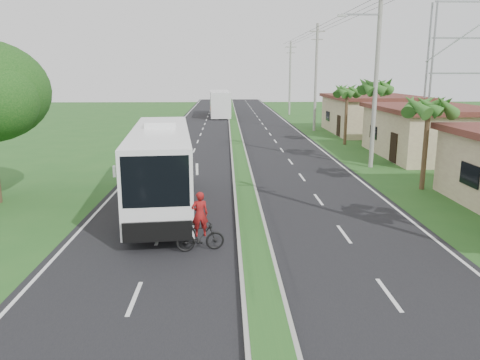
{
  "coord_description": "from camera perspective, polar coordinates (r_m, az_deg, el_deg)",
  "views": [
    {
      "loc": [
        -0.99,
        -11.77,
        5.99
      ],
      "look_at": [
        -0.42,
        6.59,
        1.8
      ],
      "focal_mm": 35.0,
      "sensor_mm": 36.0,
      "label": 1
    }
  ],
  "objects": [
    {
      "name": "ground",
      "position": [
        13.24,
        2.78,
        -14.06
      ],
      "size": [
        180.0,
        180.0,
        0.0
      ],
      "primitive_type": "plane",
      "color": "#24551F",
      "rests_on": "ground"
    },
    {
      "name": "road_asphalt",
      "position": [
        32.34,
        0.01,
        2.2
      ],
      "size": [
        14.0,
        160.0,
        0.02
      ],
      "primitive_type": "cube",
      "color": "black",
      "rests_on": "ground"
    },
    {
      "name": "median_strip",
      "position": [
        32.32,
        0.01,
        2.37
      ],
      "size": [
        1.2,
        160.0,
        0.18
      ],
      "color": "gray",
      "rests_on": "ground"
    },
    {
      "name": "lane_edge_left",
      "position": [
        32.83,
        -11.77,
        2.07
      ],
      "size": [
        0.12,
        160.0,
        0.01
      ],
      "primitive_type": "cube",
      "color": "silver",
      "rests_on": "ground"
    },
    {
      "name": "lane_edge_right",
      "position": [
        33.23,
        11.64,
        2.21
      ],
      "size": [
        0.12,
        160.0,
        0.01
      ],
      "primitive_type": "cube",
      "color": "silver",
      "rests_on": "ground"
    },
    {
      "name": "shop_mid",
      "position": [
        37.17,
        22.13,
        5.54
      ],
      "size": [
        7.6,
        10.6,
        3.67
      ],
      "color": "tan",
      "rests_on": "ground"
    },
    {
      "name": "shop_far",
      "position": [
        50.23,
        15.74,
        7.75
      ],
      "size": [
        8.6,
        11.6,
        3.82
      ],
      "color": "tan",
      "rests_on": "ground"
    },
    {
      "name": "palm_verge_b",
      "position": [
        25.99,
        22.03,
        8.33
      ],
      "size": [
        2.4,
        2.4,
        5.05
      ],
      "color": "#473321",
      "rests_on": "ground"
    },
    {
      "name": "palm_verge_c",
      "position": [
        32.3,
        16.16,
        10.82
      ],
      "size": [
        2.4,
        2.4,
        5.85
      ],
      "color": "#473321",
      "rests_on": "ground"
    },
    {
      "name": "palm_verge_d",
      "position": [
        41.1,
        12.95,
        10.53
      ],
      "size": [
        2.4,
        2.4,
        5.25
      ],
      "color": "#473321",
      "rests_on": "ground"
    },
    {
      "name": "utility_pole_b",
      "position": [
        31.23,
        16.27,
        12.85
      ],
      "size": [
        3.2,
        0.28,
        12.0
      ],
      "color": "gray",
      "rests_on": "ground"
    },
    {
      "name": "utility_pole_c",
      "position": [
        50.66,
        9.24,
        12.34
      ],
      "size": [
        1.6,
        0.28,
        11.0
      ],
      "color": "gray",
      "rests_on": "ground"
    },
    {
      "name": "utility_pole_d",
      "position": [
        70.41,
        6.11,
        12.33
      ],
      "size": [
        1.6,
        0.28,
        10.5
      ],
      "color": "gray",
      "rests_on": "ground"
    },
    {
      "name": "coach_bus_main",
      "position": [
        21.6,
        -9.58,
        2.34
      ],
      "size": [
        3.69,
        12.08,
        3.84
      ],
      "rotation": [
        0.0,
        0.0,
        0.1
      ],
      "color": "white",
      "rests_on": "ground"
    },
    {
      "name": "coach_bus_far",
      "position": [
        67.68,
        -2.49,
        9.48
      ],
      "size": [
        3.13,
        12.25,
        3.54
      ],
      "rotation": [
        0.0,
        0.0,
        0.04
      ],
      "color": "white",
      "rests_on": "ground"
    },
    {
      "name": "motorcyclist",
      "position": [
        16.14,
        -4.87,
        -6.14
      ],
      "size": [
        1.72,
        0.79,
        2.12
      ],
      "rotation": [
        0.0,
        0.0,
        0.2
      ],
      "color": "black",
      "rests_on": "ground"
    }
  ]
}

